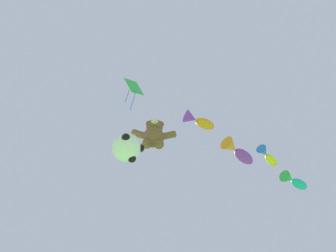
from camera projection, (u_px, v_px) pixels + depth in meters
teddy_bear_kite at (154, 134)px, 8.77m from camera, size 1.77×0.78×1.79m
soccer_ball_kite at (127, 148)px, 7.57m from camera, size 1.09×1.08×1.00m
fish_kite_tangerine at (198, 121)px, 11.81m from camera, size 1.79×1.22×0.70m
fish_kite_violet at (237, 152)px, 12.22m from camera, size 2.11×1.88×0.82m
fish_kite_goldfin at (268, 156)px, 13.79m from camera, size 1.67×1.66×0.64m
fish_kite_teal at (294, 181)px, 14.10m from camera, size 2.01×1.54×0.77m
diamond_kite at (134, 88)px, 11.45m from camera, size 1.03×0.91×3.26m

